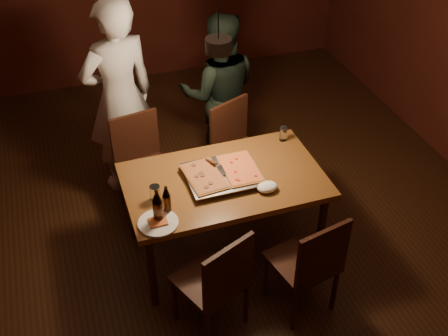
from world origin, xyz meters
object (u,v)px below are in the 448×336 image
object	(u,v)px
chair_far_left	(141,156)
pizza_tray	(223,176)
chair_near_left	(218,277)
dining_table	(224,186)
diner_dark	(219,93)
chair_near_right	(311,259)
diner_white	(120,98)
pendant_lamp	(218,44)
plate_slice	(158,223)
beer_bottle_b	(167,200)
beer_bottle_a	(157,206)
chair_far_right	(237,141)

from	to	relation	value
chair_far_left	pizza_tray	world-z (taller)	chair_far_left
chair_near_left	chair_far_left	bearing A→B (deg)	74.42
dining_table	chair_far_left	distance (m)	0.93
dining_table	diner_dark	xyz separation A→B (m)	(0.35, 1.18, 0.10)
chair_near_left	chair_near_right	size ratio (longest dim) A/B	1.11
chair_near_left	diner_dark	xyz separation A→B (m)	(0.64, 1.91, 0.24)
diner_dark	diner_white	bearing A→B (deg)	15.25
diner_dark	pendant_lamp	xyz separation A→B (m)	(-0.33, -1.01, 0.99)
chair_far_left	chair_near_left	xyz separation A→B (m)	(0.20, -1.51, 0.00)
pizza_tray	plate_slice	xyz separation A→B (m)	(-0.58, -0.33, -0.01)
beer_bottle_b	diner_dark	distance (m)	1.64
chair_near_left	beer_bottle_a	bearing A→B (deg)	99.82
chair_far_right	beer_bottle_a	distance (m)	1.42
dining_table	pizza_tray	world-z (taller)	pizza_tray
chair_near_left	plate_slice	world-z (taller)	chair_near_left
beer_bottle_b	diner_white	xyz separation A→B (m)	(-0.07, 1.37, 0.05)
chair_near_left	diner_white	distance (m)	1.93
dining_table	pendant_lamp	xyz separation A→B (m)	(0.02, 0.17, 1.08)
chair_far_left	chair_near_left	bearing A→B (deg)	88.47
chair_near_right	beer_bottle_a	size ratio (longest dim) A/B	1.89
dining_table	diner_dark	size ratio (longest dim) A/B	0.97
chair_near_right	pendant_lamp	distance (m)	1.59
pizza_tray	chair_far_right	bearing A→B (deg)	60.73
chair_near_right	chair_far_right	bearing A→B (deg)	78.36
chair_near_left	pendant_lamp	distance (m)	1.55
dining_table	beer_bottle_a	size ratio (longest dim) A/B	5.67
chair_far_right	diner_white	bearing A→B (deg)	-47.65
diner_white	chair_far_left	bearing A→B (deg)	85.48
beer_bottle_a	beer_bottle_b	distance (m)	0.11
diner_dark	beer_bottle_b	bearing A→B (deg)	72.11
beer_bottle_b	diner_white	size ratio (longest dim) A/B	0.12
chair_far_left	pizza_tray	distance (m)	0.95
chair_far_left	chair_near_left	world-z (taller)	same
beer_bottle_b	diner_white	distance (m)	1.38
dining_table	diner_white	distance (m)	1.30
dining_table	beer_bottle_a	world-z (taller)	beer_bottle_a
dining_table	beer_bottle_a	xyz separation A→B (m)	(-0.57, -0.29, 0.21)
dining_table	diner_white	bearing A→B (deg)	116.22
dining_table	plate_slice	size ratio (longest dim) A/B	5.37
chair_far_right	beer_bottle_a	bearing A→B (deg)	24.64
chair_near_right	pendant_lamp	xyz separation A→B (m)	(-0.35, 0.95, 1.22)
plate_slice	diner_dark	distance (m)	1.78
pizza_tray	diner_white	bearing A→B (deg)	113.83
plate_slice	pendant_lamp	size ratio (longest dim) A/B	0.25
chair_near_left	pizza_tray	xyz separation A→B (m)	(0.28, 0.73, 0.24)
beer_bottle_a	chair_near_left	bearing A→B (deg)	-56.89
chair_far_right	beer_bottle_b	world-z (taller)	beer_bottle_b
diner_dark	pendant_lamp	distance (m)	1.45
chair_near_left	pizza_tray	bearing A→B (deg)	45.65
pizza_tray	beer_bottle_a	size ratio (longest dim) A/B	2.08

